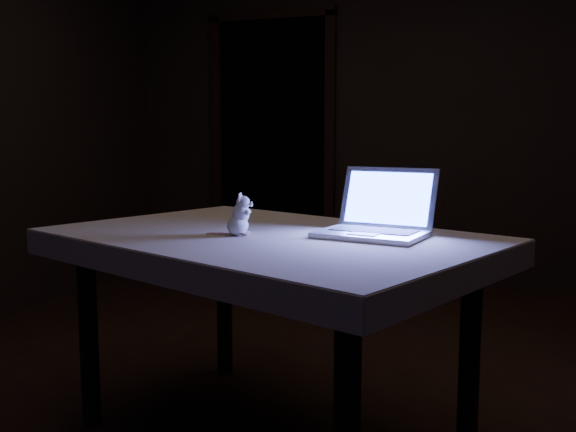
% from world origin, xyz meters
% --- Properties ---
extents(floor, '(5.00, 5.00, 0.00)m').
position_xyz_m(floor, '(0.00, 0.00, 0.00)').
color(floor, black).
rests_on(floor, ground).
extents(back_wall, '(4.50, 0.04, 2.60)m').
position_xyz_m(back_wall, '(0.00, 2.50, 1.30)').
color(back_wall, black).
rests_on(back_wall, ground).
extents(doorway, '(1.06, 0.36, 2.13)m').
position_xyz_m(doorway, '(-1.10, 2.50, 1.06)').
color(doorway, black).
rests_on(doorway, back_wall).
extents(table, '(1.70, 1.43, 0.78)m').
position_xyz_m(table, '(-0.12, -0.34, 0.39)').
color(table, black).
rests_on(table, floor).
extents(tablecloth, '(1.83, 1.57, 0.09)m').
position_xyz_m(tablecloth, '(-0.08, -0.32, 0.74)').
color(tablecloth, beige).
rests_on(tablecloth, table).
extents(laptop, '(0.41, 0.38, 0.24)m').
position_xyz_m(laptop, '(0.25, -0.30, 0.91)').
color(laptop, silver).
rests_on(laptop, tablecloth).
extents(plush_mouse, '(0.13, 0.13, 0.15)m').
position_xyz_m(plush_mouse, '(-0.21, -0.41, 0.86)').
color(plush_mouse, silver).
rests_on(plush_mouse, tablecloth).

